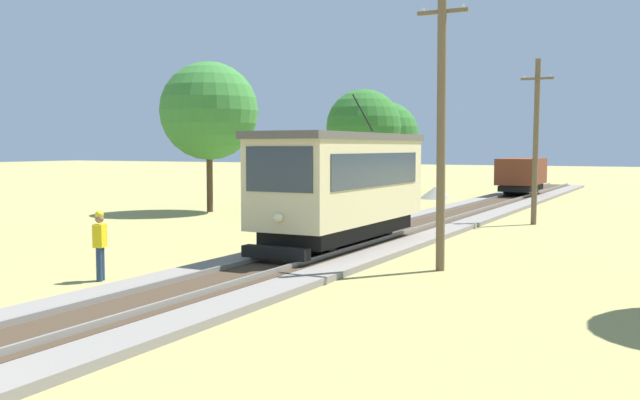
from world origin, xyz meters
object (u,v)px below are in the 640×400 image
freight_car (521,174)px  tree_right_far (364,127)px  tree_left_near (385,136)px  utility_pole_mid (536,140)px  tree_left_far (209,111)px  track_worker (100,242)px  red_tram (342,184)px  gravel_pile (435,193)px  utility_pole_near_tram (441,122)px

freight_car → tree_right_far: size_ratio=0.72×
freight_car → tree_left_near: (-11.14, 3.25, 2.71)m
utility_pole_mid → tree_left_far: bearing=-174.2°
tree_left_near → tree_left_far: size_ratio=0.89×
freight_car → track_worker: (-3.18, -35.06, -0.57)m
track_worker → red_tram: bearing=43.8°
freight_car → gravel_pile: bearing=-144.6°
gravel_pile → tree_left_near: size_ratio=0.31×
freight_car → track_worker: bearing=-95.2°
tree_left_far → track_worker: bearing=-61.9°
utility_pole_near_tram → utility_pole_mid: size_ratio=1.10×
red_tram → utility_pole_near_tram: 4.85m
tree_right_far → utility_pole_near_tram: bearing=-61.9°
gravel_pile → tree_left_far: (-7.42, -14.61, 4.83)m
track_worker → tree_right_far: tree_right_far is taller
red_tram → utility_pole_near_tram: utility_pole_near_tram is taller
track_worker → tree_right_far: (-6.44, 30.82, 3.74)m
freight_car → tree_left_far: size_ratio=0.67×
utility_pole_mid → track_worker: utility_pole_mid is taller
track_worker → tree_left_near: tree_left_near is taller
freight_car → gravel_pile: freight_car is taller
gravel_pile → tree_right_far: 6.50m
utility_pole_near_tram → utility_pole_mid: 13.30m
track_worker → tree_left_far: 19.75m
tree_right_far → gravel_pile: bearing=9.5°
red_tram → tree_right_far: tree_right_far is taller
tree_right_far → tree_left_far: bearing=-100.8°
freight_car → utility_pole_near_tram: utility_pole_near_tram is taller
track_worker → tree_left_far: tree_left_far is taller
utility_pole_mid → freight_car: bearing=103.6°
utility_pole_near_tram → tree_right_far: (-13.58, 25.46, 0.67)m
track_worker → tree_left_near: (-7.96, 38.30, 3.28)m
tree_left_near → tree_left_far: 21.34m
red_tram → tree_right_far: (-9.62, 23.37, 2.53)m
tree_left_near → tree_right_far: size_ratio=0.95×
tree_right_far → utility_pole_mid: bearing=-41.8°
utility_pole_mid → tree_right_far: (-13.58, 12.16, 1.03)m
freight_car → tree_left_near: tree_left_near is taller
red_tram → tree_left_far: size_ratio=1.10×
utility_pole_mid → tree_left_far: 16.37m
gravel_pile → tree_left_far: bearing=-116.9°
tree_left_far → tree_right_far: bearing=79.2°
track_worker → freight_car: bearing=61.7°
freight_car → utility_pole_mid: bearing=-76.4°
utility_pole_near_tram → tree_left_near: 36.23m
red_tram → freight_car: bearing=90.0°
utility_pole_near_tram → gravel_pile: utility_pole_near_tram is taller
utility_pole_near_tram → tree_right_far: 28.86m
freight_car → utility_pole_near_tram: size_ratio=0.66×
track_worker → utility_pole_near_tram: bearing=13.8°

